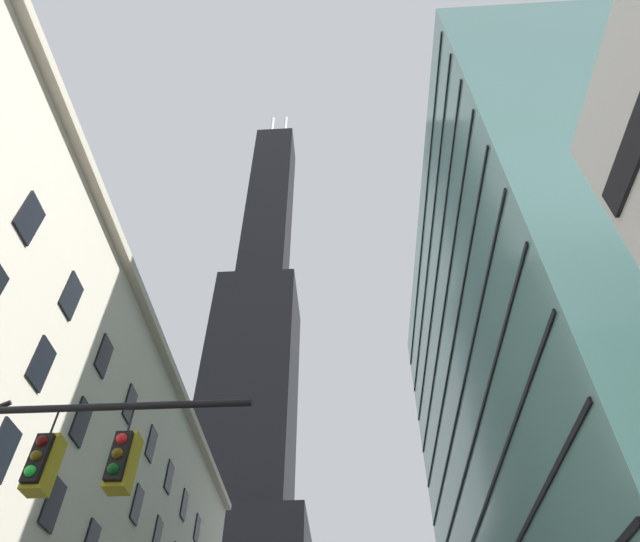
% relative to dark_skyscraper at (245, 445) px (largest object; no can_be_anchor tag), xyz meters
% --- Properties ---
extents(dark_skyscraper, '(27.67, 27.67, 195.49)m').
position_rel_dark_skyscraper_xyz_m(dark_skyscraper, '(0.00, 0.00, 0.00)').
color(dark_skyscraper, black).
rests_on(dark_skyscraper, ground).
extents(glass_office_midrise, '(14.14, 42.62, 47.48)m').
position_rel_dark_skyscraper_xyz_m(glass_office_midrise, '(36.94, -67.97, -35.35)').
color(glass_office_midrise, slate).
rests_on(glass_office_midrise, ground).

